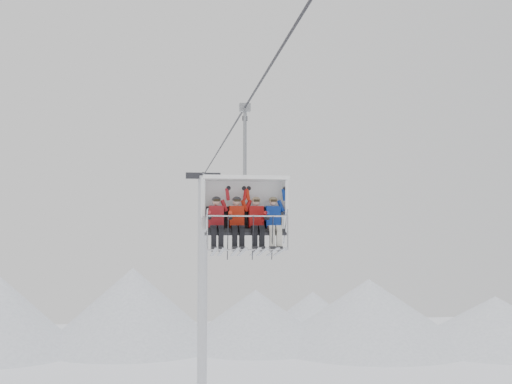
{
  "coord_description": "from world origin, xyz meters",
  "views": [
    {
      "loc": [
        -2.1,
        -14.94,
        9.78
      ],
      "look_at": [
        0.0,
        0.0,
        10.84
      ],
      "focal_mm": 45.0,
      "sensor_mm": 36.0,
      "label": 1
    }
  ],
  "objects": [
    {
      "name": "skier_far_left",
      "position": [
        -0.78,
        1.99,
        10.19
      ],
      "size": [
        0.39,
        1.69,
        1.57
      ],
      "color": "maroon",
      "rests_on": "chairlift_carrier"
    },
    {
      "name": "lift_tower_right",
      "position": [
        0.0,
        22.0,
        5.78
      ],
      "size": [
        2.0,
        1.8,
        13.48
      ],
      "color": "silver",
      "rests_on": "ground"
    },
    {
      "name": "chairlift_carrier",
      "position": [
        0.0,
        2.3,
        10.66
      ],
      "size": [
        2.29,
        1.17,
        3.98
      ],
      "color": "black",
      "rests_on": "haul_cable"
    },
    {
      "name": "skier_center_left",
      "position": [
        -0.23,
        1.99,
        10.19
      ],
      "size": [
        0.39,
        1.69,
        1.57
      ],
      "color": "red",
      "rests_on": "chairlift_carrier"
    },
    {
      "name": "skier_far_right",
      "position": [
        0.76,
        1.99,
        10.19
      ],
      "size": [
        0.39,
        1.69,
        1.57
      ],
      "color": "navy",
      "rests_on": "chairlift_carrier"
    },
    {
      "name": "ridgeline",
      "position": [
        -1.58,
        42.05,
        2.84
      ],
      "size": [
        72.0,
        21.0,
        7.0
      ],
      "color": "silver",
      "rests_on": "ground"
    },
    {
      "name": "skier_center_right",
      "position": [
        0.3,
        1.99,
        10.19
      ],
      "size": [
        0.39,
        1.69,
        1.57
      ],
      "color": "#A31211",
      "rests_on": "chairlift_carrier"
    },
    {
      "name": "haul_cable",
      "position": [
        0.0,
        0.0,
        13.3
      ],
      "size": [
        0.06,
        50.0,
        0.06
      ],
      "primitive_type": "cylinder",
      "rotation": [
        1.57,
        0.0,
        0.0
      ],
      "color": "#2B2B30",
      "rests_on": "lift_tower_left"
    }
  ]
}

